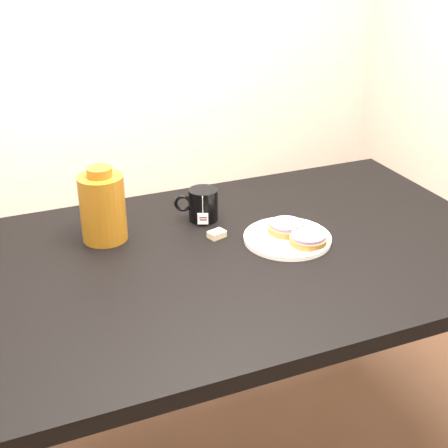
% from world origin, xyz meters
% --- Properties ---
extents(table, '(1.40, 0.90, 0.75)m').
position_xyz_m(table, '(0.00, 0.00, 0.67)').
color(table, black).
rests_on(table, ground_plane).
extents(plate, '(0.24, 0.24, 0.02)m').
position_xyz_m(plate, '(0.12, 0.00, 0.76)').
color(plate, white).
rests_on(plate, table).
extents(bagel_back, '(0.14, 0.14, 0.03)m').
position_xyz_m(bagel_back, '(0.13, 0.03, 0.78)').
color(bagel_back, brown).
rests_on(bagel_back, plate).
extents(bagel_front, '(0.10, 0.10, 0.03)m').
position_xyz_m(bagel_front, '(0.15, -0.05, 0.78)').
color(bagel_front, brown).
rests_on(bagel_front, plate).
extents(mug, '(0.13, 0.11, 0.09)m').
position_xyz_m(mug, '(-0.04, 0.21, 0.80)').
color(mug, black).
rests_on(mug, table).
extents(teabag_pouch, '(0.05, 0.04, 0.02)m').
position_xyz_m(teabag_pouch, '(-0.05, 0.10, 0.76)').
color(teabag_pouch, '#C6B793').
rests_on(teabag_pouch, table).
extents(bagel_package, '(0.16, 0.16, 0.21)m').
position_xyz_m(bagel_package, '(-0.33, 0.20, 0.84)').
color(bagel_package, '#67390D').
rests_on(bagel_package, table).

